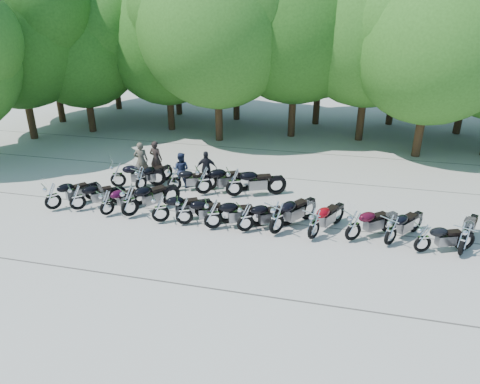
% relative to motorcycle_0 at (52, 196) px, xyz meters
% --- Properties ---
extents(ground, '(90.00, 90.00, 0.00)m').
position_rel_motorcycle_0_xyz_m(ground, '(7.33, -0.47, -0.64)').
color(ground, gray).
rests_on(ground, ground).
extents(tree_0, '(7.50, 7.50, 9.21)m').
position_rel_motorcycle_0_xyz_m(tree_0, '(-8.08, 12.51, 4.81)').
color(tree_0, '#3A2614').
rests_on(tree_0, ground).
extents(tree_1, '(6.97, 6.97, 8.55)m').
position_rel_motorcycle_0_xyz_m(tree_1, '(-4.71, 10.77, 4.42)').
color(tree_1, '#3A2614').
rests_on(tree_1, ground).
extents(tree_2, '(7.31, 7.31, 8.97)m').
position_rel_motorcycle_0_xyz_m(tree_2, '(0.08, 12.37, 4.67)').
color(tree_2, '#3A2614').
rests_on(tree_2, ground).
extents(tree_3, '(8.70, 8.70, 10.67)m').
position_rel_motorcycle_0_xyz_m(tree_3, '(3.76, 10.77, 5.68)').
color(tree_3, '#3A2614').
rests_on(tree_3, ground).
extents(tree_4, '(9.13, 9.13, 11.20)m').
position_rel_motorcycle_0_xyz_m(tree_4, '(7.87, 12.62, 5.99)').
color(tree_4, '#3A2614').
rests_on(tree_4, ground).
extents(tree_5, '(9.04, 9.04, 11.10)m').
position_rel_motorcycle_0_xyz_m(tree_5, '(11.95, 12.74, 5.93)').
color(tree_5, '#3A2614').
rests_on(tree_5, ground).
extents(tree_6, '(8.00, 8.00, 9.82)m').
position_rel_motorcycle_0_xyz_m(tree_6, '(14.89, 10.35, 5.17)').
color(tree_6, '#3A2614').
rests_on(tree_6, ground).
extents(tree_9, '(7.59, 7.59, 9.32)m').
position_rel_motorcycle_0_xyz_m(tree_9, '(-6.20, 17.12, 4.88)').
color(tree_9, '#3A2614').
rests_on(tree_9, ground).
extents(tree_10, '(7.78, 7.78, 9.55)m').
position_rel_motorcycle_0_xyz_m(tree_10, '(-0.96, 16.50, 5.01)').
color(tree_10, '#3A2614').
rests_on(tree_10, ground).
extents(tree_11, '(7.56, 7.56, 9.28)m').
position_rel_motorcycle_0_xyz_m(tree_11, '(3.57, 15.96, 4.85)').
color(tree_11, '#3A2614').
rests_on(tree_11, ground).
extents(tree_12, '(7.88, 7.88, 9.67)m').
position_rel_motorcycle_0_xyz_m(tree_12, '(9.13, 16.00, 5.08)').
color(tree_12, '#3A2614').
rests_on(tree_12, ground).
extents(tree_13, '(8.31, 8.31, 10.20)m').
position_rel_motorcycle_0_xyz_m(tree_13, '(14.02, 17.01, 5.40)').
color(tree_13, '#3A2614').
rests_on(tree_13, ground).
extents(tree_14, '(8.02, 8.02, 9.84)m').
position_rel_motorcycle_0_xyz_m(tree_14, '(18.01, 15.63, 5.19)').
color(tree_14, '#3A2614').
rests_on(tree_14, ground).
extents(tree_17, '(8.31, 8.31, 10.20)m').
position_rel_motorcycle_0_xyz_m(tree_17, '(-7.35, 8.53, 5.40)').
color(tree_17, '#3A2614').
rests_on(tree_17, ground).
extents(motorcycle_0, '(1.92, 2.23, 1.28)m').
position_rel_motorcycle_0_xyz_m(motorcycle_0, '(0.00, 0.00, 0.00)').
color(motorcycle_0, black).
rests_on(motorcycle_0, ground).
extents(motorcycle_1, '(2.10, 1.94, 1.24)m').
position_rel_motorcycle_0_xyz_m(motorcycle_1, '(0.97, 0.18, -0.02)').
color(motorcycle_1, black).
rests_on(motorcycle_1, ground).
extents(motorcycle_2, '(1.63, 2.12, 1.18)m').
position_rel_motorcycle_0_xyz_m(motorcycle_2, '(2.32, 0.05, -0.05)').
color(motorcycle_2, '#330722').
rests_on(motorcycle_2, ground).
extents(motorcycle_3, '(2.12, 2.48, 1.42)m').
position_rel_motorcycle_0_xyz_m(motorcycle_3, '(3.24, 0.13, 0.07)').
color(motorcycle_3, black).
rests_on(motorcycle_3, ground).
extents(motorcycle_4, '(2.35, 1.76, 1.31)m').
position_rel_motorcycle_0_xyz_m(motorcycle_4, '(4.56, -0.05, 0.01)').
color(motorcycle_4, black).
rests_on(motorcycle_4, ground).
extents(motorcycle_5, '(2.31, 1.44, 1.25)m').
position_rel_motorcycle_0_xyz_m(motorcycle_5, '(5.48, -0.02, -0.02)').
color(motorcycle_5, black).
rests_on(motorcycle_5, ground).
extents(motorcycle_6, '(2.44, 1.60, 1.33)m').
position_rel_motorcycle_0_xyz_m(motorcycle_6, '(6.61, -0.09, 0.02)').
color(motorcycle_6, black).
rests_on(motorcycle_6, ground).
extents(motorcycle_7, '(2.25, 1.80, 1.27)m').
position_rel_motorcycle_0_xyz_m(motorcycle_7, '(7.78, -0.02, -0.01)').
color(motorcycle_7, black).
rests_on(motorcycle_7, ground).
extents(motorcycle_8, '(2.00, 2.52, 1.42)m').
position_rel_motorcycle_0_xyz_m(motorcycle_8, '(8.89, 0.06, 0.07)').
color(motorcycle_8, black).
rests_on(motorcycle_8, ground).
extents(motorcycle_9, '(1.71, 2.39, 1.31)m').
position_rel_motorcycle_0_xyz_m(motorcycle_9, '(10.18, 0.01, 0.02)').
color(motorcycle_9, maroon).
rests_on(motorcycle_9, ground).
extents(motorcycle_10, '(2.22, 1.99, 1.30)m').
position_rel_motorcycle_0_xyz_m(motorcycle_10, '(11.51, 0.20, 0.01)').
color(motorcycle_10, '#3E0818').
rests_on(motorcycle_10, ground).
extents(motorcycle_11, '(1.90, 2.20, 1.27)m').
position_rel_motorcycle_0_xyz_m(motorcycle_11, '(12.73, 0.20, -0.01)').
color(motorcycle_11, black).
rests_on(motorcycle_11, ground).
extents(motorcycle_12, '(2.17, 1.35, 1.18)m').
position_rel_motorcycle_0_xyz_m(motorcycle_12, '(13.71, -0.06, -0.05)').
color(motorcycle_12, black).
rests_on(motorcycle_12, ground).
extents(motorcycle_13, '(1.56, 2.42, 1.31)m').
position_rel_motorcycle_0_xyz_m(motorcycle_13, '(14.93, 0.06, 0.02)').
color(motorcycle_13, black).
rests_on(motorcycle_13, ground).
extents(motorcycle_14, '(2.45, 1.59, 1.33)m').
position_rel_motorcycle_0_xyz_m(motorcycle_14, '(1.42, 2.63, 0.02)').
color(motorcycle_14, black).
rests_on(motorcycle_14, ground).
extents(motorcycle_15, '(1.43, 2.25, 1.22)m').
position_rel_motorcycle_0_xyz_m(motorcycle_15, '(2.53, 2.58, -0.03)').
color(motorcycle_15, black).
rests_on(motorcycle_15, ground).
extents(motorcycle_16, '(2.23, 1.36, 1.21)m').
position_rel_motorcycle_0_xyz_m(motorcycle_16, '(3.97, 2.86, -0.04)').
color(motorcycle_16, black).
rests_on(motorcycle_16, ground).
extents(motorcycle_17, '(2.59, 1.96, 1.44)m').
position_rel_motorcycle_0_xyz_m(motorcycle_17, '(5.34, 2.76, 0.08)').
color(motorcycle_17, black).
rests_on(motorcycle_17, ground).
extents(motorcycle_18, '(2.66, 1.75, 1.45)m').
position_rel_motorcycle_0_xyz_m(motorcycle_18, '(6.67, 2.83, 0.08)').
color(motorcycle_18, black).
rests_on(motorcycle_18, ground).
extents(rider_0, '(0.75, 0.62, 1.76)m').
position_rel_motorcycle_0_xyz_m(rider_0, '(1.92, 4.00, 0.24)').
color(rider_0, brown).
rests_on(rider_0, ground).
extents(rider_1, '(0.77, 0.60, 1.58)m').
position_rel_motorcycle_0_xyz_m(rider_1, '(4.06, 3.51, 0.15)').
color(rider_1, '#212945').
rests_on(rider_1, ground).
extents(rider_2, '(1.00, 0.61, 1.59)m').
position_rel_motorcycle_0_xyz_m(rider_2, '(5.12, 3.92, 0.15)').
color(rider_2, black).
rests_on(rider_2, ground).
extents(rider_3, '(0.68, 0.48, 1.74)m').
position_rel_motorcycle_0_xyz_m(rider_3, '(2.49, 4.40, 0.23)').
color(rider_3, black).
rests_on(rider_3, ground).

